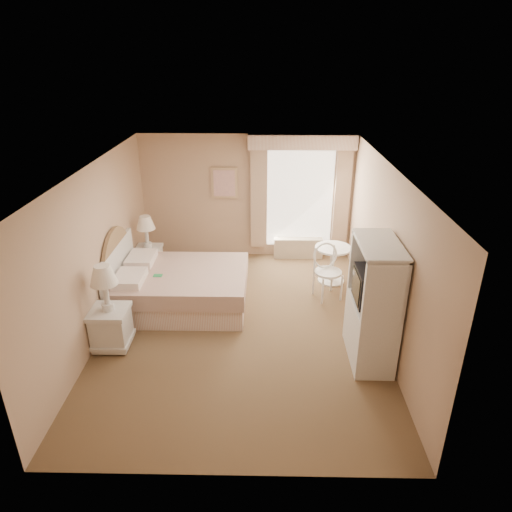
{
  "coord_description": "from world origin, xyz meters",
  "views": [
    {
      "loc": [
        0.34,
        -6.04,
        3.95
      ],
      "look_at": [
        0.22,
        0.3,
        1.07
      ],
      "focal_mm": 32.0,
      "sensor_mm": 36.0,
      "label": 1
    }
  ],
  "objects_px": {
    "nightstand_far": "(149,253)",
    "round_table": "(332,259)",
    "cafe_chair": "(327,267)",
    "armoire": "(372,313)",
    "nightstand_near": "(110,318)",
    "bed": "(176,286)"
  },
  "relations": [
    {
      "from": "round_table",
      "to": "armoire",
      "type": "distance_m",
      "value": 2.32
    },
    {
      "from": "bed",
      "to": "nightstand_near",
      "type": "xyz_separation_m",
      "value": [
        -0.72,
        -1.19,
        0.13
      ]
    },
    {
      "from": "bed",
      "to": "armoire",
      "type": "bearing_deg",
      "value": -25.01
    },
    {
      "from": "cafe_chair",
      "to": "armoire",
      "type": "bearing_deg",
      "value": -97.29
    },
    {
      "from": "round_table",
      "to": "cafe_chair",
      "type": "height_order",
      "value": "cafe_chair"
    },
    {
      "from": "nightstand_near",
      "to": "cafe_chair",
      "type": "xyz_separation_m",
      "value": [
        3.26,
        1.57,
        0.07
      ]
    },
    {
      "from": "bed",
      "to": "nightstand_near",
      "type": "relative_size",
      "value": 1.67
    },
    {
      "from": "nightstand_near",
      "to": "round_table",
      "type": "height_order",
      "value": "nightstand_near"
    },
    {
      "from": "armoire",
      "to": "nightstand_far",
      "type": "bearing_deg",
      "value": 145.38
    },
    {
      "from": "bed",
      "to": "armoire",
      "type": "height_order",
      "value": "armoire"
    },
    {
      "from": "round_table",
      "to": "cafe_chair",
      "type": "distance_m",
      "value": 0.59
    },
    {
      "from": "nightstand_near",
      "to": "cafe_chair",
      "type": "height_order",
      "value": "nightstand_near"
    },
    {
      "from": "cafe_chair",
      "to": "armoire",
      "type": "xyz_separation_m",
      "value": [
        0.39,
        -1.74,
        0.16
      ]
    },
    {
      "from": "nightstand_near",
      "to": "nightstand_far",
      "type": "height_order",
      "value": "nightstand_near"
    },
    {
      "from": "nightstand_far",
      "to": "round_table",
      "type": "distance_m",
      "value": 3.45
    },
    {
      "from": "nightstand_near",
      "to": "nightstand_far",
      "type": "xyz_separation_m",
      "value": [
        -0.0,
        2.34,
        -0.05
      ]
    },
    {
      "from": "nightstand_far",
      "to": "round_table",
      "type": "height_order",
      "value": "nightstand_far"
    },
    {
      "from": "cafe_chair",
      "to": "bed",
      "type": "bearing_deg",
      "value": 168.54
    },
    {
      "from": "nightstand_far",
      "to": "armoire",
      "type": "bearing_deg",
      "value": -34.62
    },
    {
      "from": "nightstand_near",
      "to": "cafe_chair",
      "type": "distance_m",
      "value": 3.62
    },
    {
      "from": "nightstand_far",
      "to": "cafe_chair",
      "type": "relative_size",
      "value": 1.21
    },
    {
      "from": "nightstand_far",
      "to": "cafe_chair",
      "type": "bearing_deg",
      "value": -13.4
    }
  ]
}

